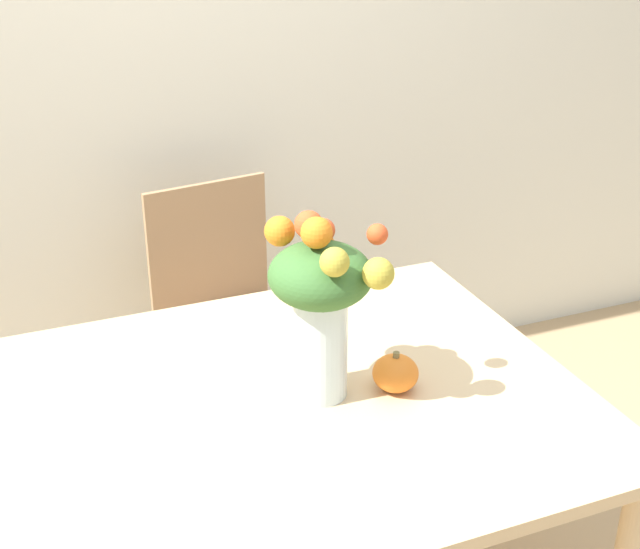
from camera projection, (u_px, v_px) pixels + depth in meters
wall_back at (131, 22)px, 2.70m from camera, size 8.00×0.06×2.70m
dining_table at (281, 441)px, 1.90m from camera, size 1.27×1.02×0.77m
flower_vase at (321, 299)px, 1.80m from camera, size 0.24×0.27×0.41m
pumpkin at (395, 373)px, 1.89m from camera, size 0.10×0.10×0.09m
dining_chair_near_window at (229, 323)px, 2.79m from camera, size 0.47×0.47×0.90m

